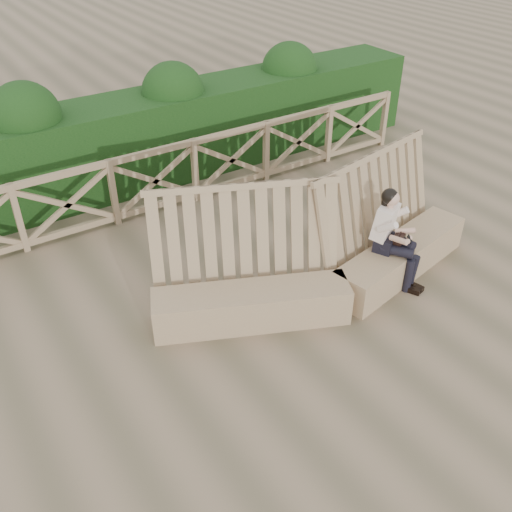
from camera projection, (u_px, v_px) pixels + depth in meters
ground at (281, 329)px, 7.02m from camera, size 60.00×60.00×0.00m
bench at (328, 267)px, 7.41m from camera, size 4.72×1.68×1.62m
woman at (392, 233)px, 7.43m from camera, size 0.55×0.83×1.37m
guardrail at (155, 181)px, 9.13m from camera, size 10.10×0.09×1.10m
hedge at (124, 144)px, 9.84m from camera, size 12.00×1.20×1.50m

